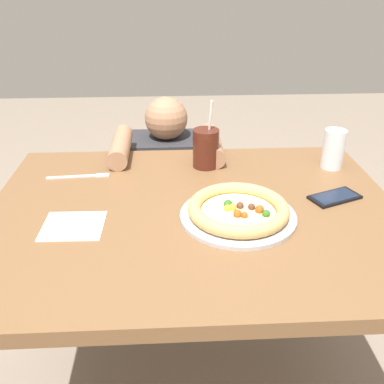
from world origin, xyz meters
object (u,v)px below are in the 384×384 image
object	(u,v)px
diner_seated	(169,206)
cell_phone	(335,197)
water_cup_clear	(334,149)
fork	(81,176)
drink_cup_colored	(206,148)
pizza_near	(238,211)

from	to	relation	value
diner_seated	cell_phone	bearing A→B (deg)	-49.77
water_cup_clear	fork	distance (m)	0.84
water_cup_clear	diner_seated	world-z (taller)	diner_seated
cell_phone	drink_cup_colored	bearing A→B (deg)	144.94
pizza_near	diner_seated	size ratio (longest dim) A/B	0.35
water_cup_clear	diner_seated	distance (m)	0.78
pizza_near	water_cup_clear	bearing A→B (deg)	40.98
cell_phone	diner_seated	bearing A→B (deg)	130.23
cell_phone	diner_seated	xyz separation A→B (m)	(-0.50, 0.59, -0.34)
diner_seated	water_cup_clear	bearing A→B (deg)	-32.87
pizza_near	fork	size ratio (longest dim) A/B	1.56
cell_phone	diner_seated	distance (m)	0.84
drink_cup_colored	diner_seated	world-z (taller)	drink_cup_colored
water_cup_clear	pizza_near	bearing A→B (deg)	-139.02
water_cup_clear	cell_phone	xyz separation A→B (m)	(-0.07, -0.22, -0.06)
drink_cup_colored	water_cup_clear	size ratio (longest dim) A/B	1.75
drink_cup_colored	water_cup_clear	xyz separation A→B (m)	(0.43, -0.03, 0.00)
water_cup_clear	diner_seated	bearing A→B (deg)	147.13
water_cup_clear	fork	size ratio (longest dim) A/B	0.65
fork	diner_seated	world-z (taller)	diner_seated
pizza_near	cell_phone	bearing A→B (deg)	17.59
drink_cup_colored	pizza_near	bearing A→B (deg)	-80.30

